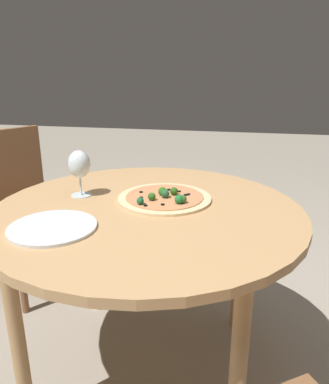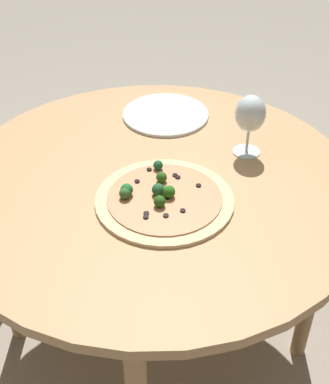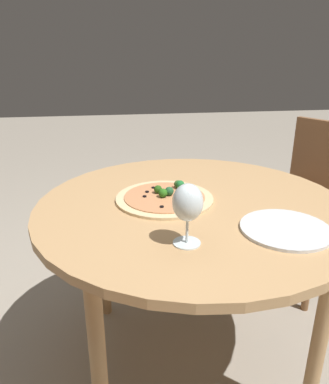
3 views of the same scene
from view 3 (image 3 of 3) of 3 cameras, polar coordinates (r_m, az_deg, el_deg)
ground_plane at (r=1.75m, az=3.64°, el=-23.79°), size 12.00×12.00×0.00m
dining_table at (r=1.37m, az=4.27°, el=-4.41°), size 1.12×1.12×0.72m
chair_2 at (r=2.12m, az=21.26°, el=-0.99°), size 0.56×0.56×0.88m
pizza at (r=1.36m, az=0.16°, el=-0.79°), size 0.36×0.36×0.05m
wine_glass at (r=1.02m, az=3.56°, el=-1.83°), size 0.09×0.09×0.18m
plate_near at (r=1.20m, az=17.98°, el=-5.38°), size 0.28×0.28×0.01m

